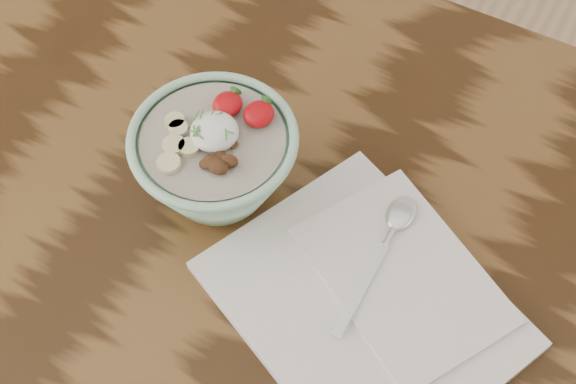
{
  "coord_description": "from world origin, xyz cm",
  "views": [
    {
      "loc": [
        36.59,
        -32.64,
        148.46
      ],
      "look_at": [
        17.06,
        3.25,
        85.33
      ],
      "focal_mm": 50.0,
      "sensor_mm": 36.0,
      "label": 1
    }
  ],
  "objects": [
    {
      "name": "spoon",
      "position": [
        26.19,
        8.75,
        77.15
      ],
      "size": [
        3.02,
        17.77,
        0.93
      ],
      "rotation": [
        0.0,
        0.0,
        0.01
      ],
      "color": "silver",
      "rests_on": "napkin"
    },
    {
      "name": "napkin",
      "position": [
        27.45,
        1.67,
        75.74
      ],
      "size": [
        35.59,
        32.81,
        1.76
      ],
      "rotation": [
        0.0,
        0.0,
        -0.42
      ],
      "color": "white",
      "rests_on": "table"
    },
    {
      "name": "breakfast_bowl",
      "position": [
        7.15,
        5.81,
        80.87
      ],
      "size": [
        17.3,
        17.3,
        11.6
      ],
      "rotation": [
        0.0,
        0.0,
        0.41
      ],
      "color": "#9ED5B0",
      "rests_on": "table"
    },
    {
      "name": "table",
      "position": [
        0.0,
        0.0,
        65.7
      ],
      "size": [
        160.0,
        90.0,
        75.0
      ],
      "color": "#321D0C",
      "rests_on": "ground"
    }
  ]
}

